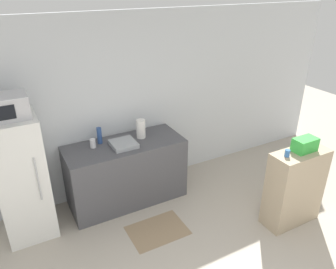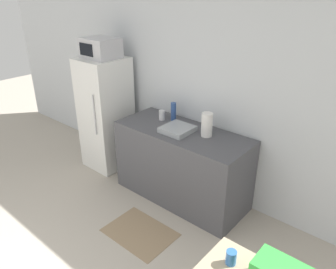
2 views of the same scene
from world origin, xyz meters
The scene contains 10 objects.
wall_back centered at (0.00, 3.12, 1.30)m, with size 8.00×0.06×2.60m, color silver.
refrigerator centered at (-1.25, 2.70, 0.79)m, with size 0.57×0.62×1.58m.
microwave centered at (-1.25, 2.70, 1.71)m, with size 0.46×0.38×0.26m.
counter centered at (0.09, 2.74, 0.46)m, with size 1.63×0.68×0.91m, color #4C4C51.
sink_basin centered at (0.06, 2.68, 0.94)m, with size 0.33×0.34×0.06m, color #9EA3A8.
bottle_tall centered at (-0.20, 2.92, 1.03)m, with size 0.07×0.07×0.23m, color #2D4C8C.
bottle_short centered at (-0.32, 2.83, 0.97)m, with size 0.07×0.07×0.12m, color silver.
jar centered at (1.58, 1.27, 1.09)m, with size 0.06×0.06×0.09m, color #336BB2.
paper_towel_roll centered at (0.37, 2.81, 1.05)m, with size 0.13×0.13×0.27m, color white.
kitchen_rug centered at (0.17, 1.91, 0.00)m, with size 0.74×0.53×0.01m, color #937A5B.
Camera 2 is at (2.20, 0.00, 2.49)m, focal length 35.00 mm.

